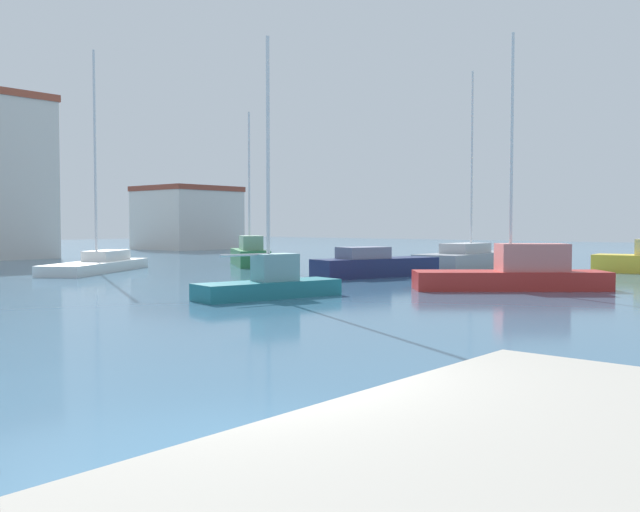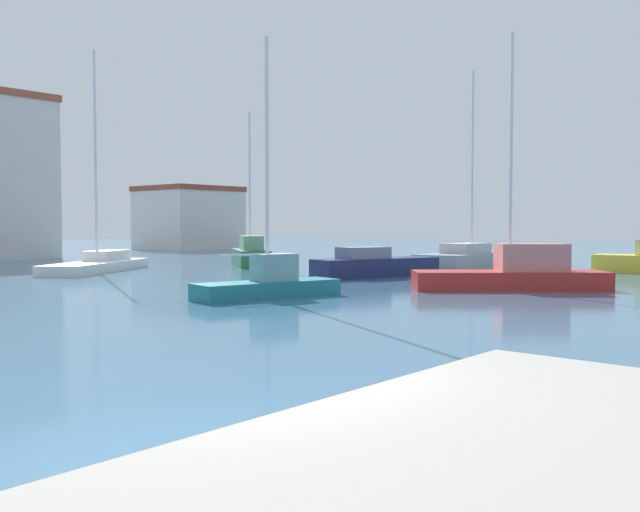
% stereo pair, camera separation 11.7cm
% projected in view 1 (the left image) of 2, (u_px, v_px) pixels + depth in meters
% --- Properties ---
extents(water, '(160.00, 160.00, 0.00)m').
position_uv_depth(water, '(186.00, 278.00, 31.95)').
color(water, '#38607F').
rests_on(water, ground).
extents(sailboat_teal_behind_lamppost, '(5.29, 2.52, 8.66)m').
position_uv_depth(sailboat_teal_behind_lamppost, '(270.00, 282.00, 23.54)').
color(sailboat_teal_behind_lamppost, '#1E707A').
rests_on(sailboat_teal_behind_lamppost, water).
extents(motorboat_navy_distant_east, '(6.55, 3.46, 1.41)m').
position_uv_depth(motorboat_navy_distant_east, '(374.00, 265.00, 32.95)').
color(motorboat_navy_distant_east, '#19234C').
rests_on(motorboat_navy_distant_east, water).
extents(sailboat_white_mid_harbor, '(8.37, 6.50, 11.42)m').
position_uv_depth(sailboat_white_mid_harbor, '(98.00, 263.00, 36.79)').
color(sailboat_white_mid_harbor, white).
rests_on(sailboat_white_mid_harbor, water).
extents(sailboat_red_distant_north, '(6.13, 6.64, 9.56)m').
position_uv_depth(sailboat_red_distant_north, '(516.00, 273.00, 26.46)').
color(sailboat_red_distant_north, '#B22823').
rests_on(sailboat_red_distant_north, water).
extents(sailboat_grey_near_pier, '(8.73, 2.96, 11.13)m').
position_uv_depth(sailboat_grey_near_pier, '(470.00, 258.00, 40.20)').
color(sailboat_grey_near_pier, gray).
rests_on(sailboat_grey_near_pier, water).
extents(sailboat_green_inner_mooring, '(4.86, 5.73, 9.11)m').
position_uv_depth(sailboat_green_inner_mooring, '(250.00, 254.00, 41.88)').
color(sailboat_green_inner_mooring, '#28703D').
rests_on(sailboat_green_inner_mooring, water).
extents(yacht_club, '(8.34, 8.08, 6.23)m').
position_uv_depth(yacht_club, '(187.00, 218.00, 70.24)').
color(yacht_club, beige).
rests_on(yacht_club, ground).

